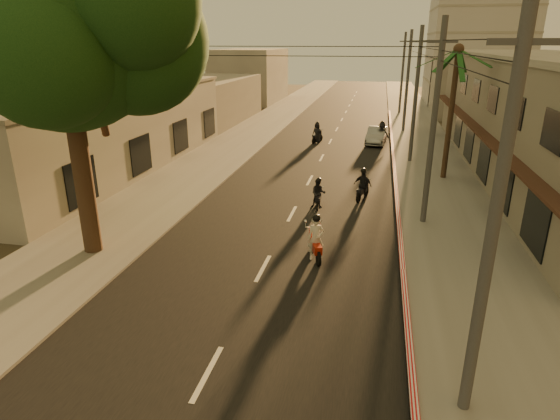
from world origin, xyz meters
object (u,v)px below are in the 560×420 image
(scooter_red, at_px, (316,239))
(scooter_far_b, at_px, (382,134))
(scooter_mid_a, at_px, (318,194))
(scooter_far_a, at_px, (317,133))
(broadleaf_tree, at_px, (74,27))
(parked_car, at_px, (377,135))
(palm_tree, at_px, (458,57))
(scooter_mid_b, at_px, (363,185))

(scooter_red, distance_m, scooter_far_b, 22.39)
(scooter_far_b, bearing_deg, scooter_mid_a, -89.60)
(scooter_mid_a, xyz_separation_m, scooter_far_a, (-2.18, 16.04, 0.09))
(broadleaf_tree, relative_size, parked_car, 2.85)
(broadleaf_tree, xyz_separation_m, scooter_red, (8.41, 1.07, -7.64))
(scooter_far_a, height_order, parked_car, scooter_far_a)
(parked_car, bearing_deg, scooter_far_b, -46.51)
(palm_tree, height_order, scooter_far_b, palm_tree)
(palm_tree, bearing_deg, broadleaf_tree, -136.52)
(broadleaf_tree, relative_size, scooter_mid_a, 7.49)
(broadleaf_tree, relative_size, scooter_far_b, 6.10)
(scooter_mid_b, xyz_separation_m, parked_car, (0.53, 15.03, -0.11))
(scooter_far_b, bearing_deg, scooter_red, -85.02)
(scooter_red, bearing_deg, scooter_mid_b, 60.06)
(scooter_mid_b, bearing_deg, scooter_red, -83.56)
(scooter_red, xyz_separation_m, scooter_far_a, (-2.85, 22.09, -0.03))
(palm_tree, height_order, scooter_far_a, palm_tree)
(scooter_red, height_order, scooter_mid_b, scooter_red)
(scooter_red, bearing_deg, palm_tree, 44.96)
(broadleaf_tree, height_order, parked_car, broadleaf_tree)
(broadleaf_tree, bearing_deg, scooter_mid_b, 41.70)
(broadleaf_tree, bearing_deg, scooter_far_a, 76.50)
(parked_car, bearing_deg, scooter_red, -89.82)
(broadleaf_tree, relative_size, scooter_red, 6.47)
(scooter_far_b, bearing_deg, scooter_far_a, -166.97)
(scooter_mid_a, height_order, parked_car, scooter_mid_a)
(scooter_mid_b, relative_size, scooter_far_b, 0.88)
(palm_tree, distance_m, scooter_mid_a, 11.58)
(scooter_mid_b, xyz_separation_m, scooter_far_b, (0.93, 14.52, 0.11))
(broadleaf_tree, xyz_separation_m, scooter_mid_b, (9.88, 8.80, -7.68))
(scooter_red, relative_size, scooter_far_b, 0.94)
(scooter_mid_b, distance_m, scooter_far_a, 14.99)
(palm_tree, relative_size, scooter_far_b, 4.14)
(broadleaf_tree, height_order, scooter_mid_b, broadleaf_tree)
(palm_tree, relative_size, scooter_red, 4.38)
(scooter_mid_a, distance_m, scooter_mid_b, 2.73)
(broadleaf_tree, distance_m, scooter_far_b, 26.80)
(broadleaf_tree, height_order, scooter_far_b, broadleaf_tree)
(scooter_mid_a, distance_m, scooter_far_a, 16.19)
(palm_tree, height_order, parked_car, palm_tree)
(scooter_mid_a, relative_size, parked_car, 0.38)
(palm_tree, bearing_deg, scooter_far_b, 111.85)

